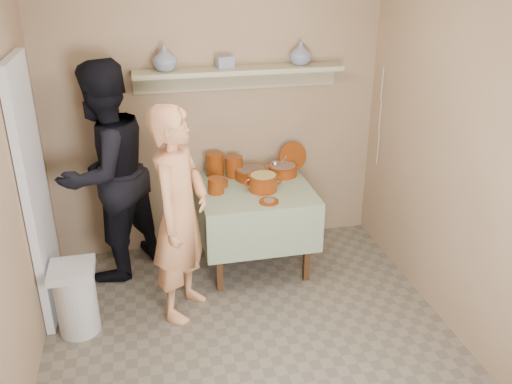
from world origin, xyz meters
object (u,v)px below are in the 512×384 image
object	(u,v)px
person_helper	(106,173)
serving_table	(254,199)
person_cook	(180,215)
cazuela_rice	(263,181)
trash_bin	(76,299)

from	to	relation	value
person_helper	serving_table	bearing A→B (deg)	129.04
person_cook	person_helper	distance (m)	0.90
person_helper	person_cook	bearing A→B (deg)	82.66
serving_table	cazuela_rice	world-z (taller)	cazuela_rice
person_cook	serving_table	bearing A→B (deg)	-20.11
person_helper	cazuela_rice	size ratio (longest dim) A/B	5.69
person_helper	cazuela_rice	bearing A→B (deg)	125.05
person_helper	cazuela_rice	world-z (taller)	person_helper
person_cook	person_helper	xyz separation A→B (m)	(-0.54, 0.71, 0.10)
person_helper	cazuela_rice	distance (m)	1.31
cazuela_rice	trash_bin	xyz separation A→B (m)	(-1.55, -0.57, -0.56)
person_helper	serving_table	size ratio (longest dim) A/B	1.93
serving_table	trash_bin	xyz separation A→B (m)	(-1.49, -0.67, -0.36)
person_helper	trash_bin	xyz separation A→B (m)	(-0.26, -0.81, -0.66)
person_helper	serving_table	distance (m)	1.27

